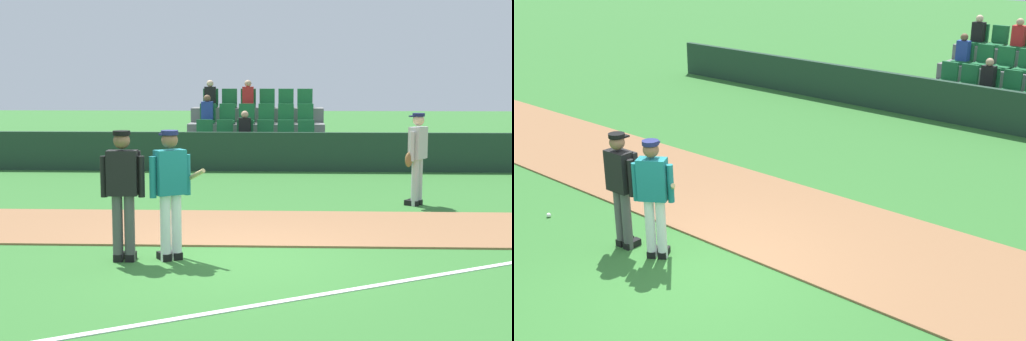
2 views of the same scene
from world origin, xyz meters
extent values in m
plane|color=#33702D|center=(0.00, 0.00, 0.00)|extent=(80.00, 80.00, 0.00)
cube|color=#936642|center=(0.00, 2.19, 0.01)|extent=(28.00, 2.78, 0.03)
cube|color=white|center=(3.00, -0.50, 0.01)|extent=(10.34, 6.26, 0.01)
cube|color=#1E3828|center=(0.00, 9.35, 0.50)|extent=(20.00, 0.16, 1.00)
cube|color=slate|center=(0.00, 11.22, 0.15)|extent=(3.90, 2.95, 0.30)
cube|color=slate|center=(0.00, 10.37, 0.50)|extent=(3.80, 0.85, 0.40)
cube|color=#1E6B38|center=(-1.38, 10.27, 0.75)|extent=(0.44, 0.40, 0.08)
cube|color=#1E6B38|center=(-1.38, 10.49, 1.00)|extent=(0.44, 0.08, 0.50)
cube|color=#1E6B38|center=(-0.83, 10.27, 0.75)|extent=(0.44, 0.40, 0.08)
cube|color=#1E6B38|center=(-0.83, 10.49, 1.00)|extent=(0.44, 0.08, 0.50)
cube|color=#1E6B38|center=(-0.28, 10.27, 0.75)|extent=(0.44, 0.40, 0.08)
cube|color=#1E6B38|center=(-0.28, 10.49, 1.00)|extent=(0.44, 0.08, 0.50)
cube|color=black|center=(-0.28, 10.32, 1.05)|extent=(0.32, 0.22, 0.52)
sphere|color=tan|center=(-0.28, 10.32, 1.40)|extent=(0.20, 0.20, 0.20)
cube|color=#1E6B38|center=(0.28, 10.27, 0.75)|extent=(0.44, 0.40, 0.08)
cube|color=#1E6B38|center=(0.28, 10.49, 1.00)|extent=(0.44, 0.08, 0.50)
cube|color=#1E6B38|center=(0.82, 10.27, 0.75)|extent=(0.44, 0.40, 0.08)
cube|color=#1E6B38|center=(0.82, 10.49, 1.00)|extent=(0.44, 0.08, 0.50)
cube|color=#1E6B38|center=(1.38, 10.27, 0.75)|extent=(0.44, 0.40, 0.08)
cube|color=#1E6B38|center=(1.38, 10.49, 1.00)|extent=(0.44, 0.08, 0.50)
cube|color=slate|center=(0.00, 11.22, 0.90)|extent=(3.80, 0.85, 0.40)
cube|color=#1E6B38|center=(-1.38, 11.12, 1.15)|extent=(0.44, 0.40, 0.08)
cube|color=#1E6B38|center=(-1.38, 11.34, 1.40)|extent=(0.44, 0.08, 0.50)
cube|color=#263F99|center=(-1.38, 11.17, 1.45)|extent=(0.32, 0.22, 0.52)
sphere|color=brown|center=(-1.38, 11.17, 1.80)|extent=(0.20, 0.20, 0.20)
cube|color=#1E6B38|center=(-0.83, 11.12, 1.15)|extent=(0.44, 0.40, 0.08)
cube|color=#1E6B38|center=(-0.83, 11.34, 1.40)|extent=(0.44, 0.08, 0.50)
cube|color=#1E6B38|center=(-0.28, 11.12, 1.15)|extent=(0.44, 0.40, 0.08)
cube|color=#1E6B38|center=(-0.28, 11.34, 1.40)|extent=(0.44, 0.08, 0.50)
cube|color=#1E6B38|center=(0.28, 11.12, 1.15)|extent=(0.44, 0.40, 0.08)
cube|color=#1E6B38|center=(0.28, 11.34, 1.40)|extent=(0.44, 0.08, 0.50)
cube|color=#1E6B38|center=(0.82, 11.12, 1.15)|extent=(0.44, 0.40, 0.08)
cube|color=#1E6B38|center=(0.82, 11.34, 1.40)|extent=(0.44, 0.08, 0.50)
cube|color=#1E6B38|center=(1.38, 11.12, 1.15)|extent=(0.44, 0.40, 0.08)
cube|color=#1E6B38|center=(1.38, 11.34, 1.40)|extent=(0.44, 0.08, 0.50)
cube|color=slate|center=(0.00, 12.07, 1.30)|extent=(3.80, 0.85, 0.40)
cube|color=#1E6B38|center=(-1.38, 11.97, 1.55)|extent=(0.44, 0.40, 0.08)
cube|color=#1E6B38|center=(-1.38, 12.19, 1.80)|extent=(0.44, 0.08, 0.50)
cube|color=black|center=(-1.38, 12.02, 1.85)|extent=(0.32, 0.22, 0.52)
sphere|color=beige|center=(-1.38, 12.02, 2.20)|extent=(0.20, 0.20, 0.20)
cube|color=#1E6B38|center=(-0.83, 11.97, 1.55)|extent=(0.44, 0.40, 0.08)
cube|color=#1E6B38|center=(-0.83, 12.19, 1.80)|extent=(0.44, 0.08, 0.50)
cube|color=#1E6B38|center=(-0.28, 11.97, 1.55)|extent=(0.44, 0.40, 0.08)
cube|color=#1E6B38|center=(-0.28, 12.19, 1.80)|extent=(0.44, 0.08, 0.50)
cube|color=red|center=(-0.28, 12.02, 1.85)|extent=(0.32, 0.22, 0.52)
sphere|color=tan|center=(-0.28, 12.02, 2.20)|extent=(0.20, 0.20, 0.20)
cube|color=#1E6B38|center=(0.28, 11.97, 1.55)|extent=(0.44, 0.40, 0.08)
cube|color=#1E6B38|center=(0.28, 12.19, 1.80)|extent=(0.44, 0.08, 0.50)
cube|color=#1E6B38|center=(0.82, 11.97, 1.55)|extent=(0.44, 0.40, 0.08)
cube|color=#1E6B38|center=(0.82, 12.19, 1.80)|extent=(0.44, 0.08, 0.50)
cube|color=#1E6B38|center=(1.38, 11.97, 1.55)|extent=(0.44, 0.40, 0.08)
cube|color=#1E6B38|center=(1.38, 12.19, 1.80)|extent=(0.44, 0.08, 0.50)
cylinder|color=white|center=(-0.76, -0.04, 0.45)|extent=(0.14, 0.14, 0.90)
cylinder|color=white|center=(-0.63, 0.05, 0.45)|extent=(0.14, 0.14, 0.90)
cube|color=black|center=(-0.80, 0.01, 0.05)|extent=(0.24, 0.28, 0.10)
cube|color=black|center=(-0.66, 0.10, 0.05)|extent=(0.24, 0.28, 0.10)
cube|color=#197075|center=(-0.70, 0.01, 1.20)|extent=(0.46, 0.40, 0.60)
cylinder|color=#197075|center=(-0.91, -0.13, 1.15)|extent=(0.09, 0.09, 0.55)
cylinder|color=#197075|center=(-0.49, 0.14, 1.15)|extent=(0.09, 0.09, 0.55)
sphere|color=brown|center=(-0.70, 0.01, 1.63)|extent=(0.22, 0.22, 0.22)
cylinder|color=#191E4C|center=(-0.70, 0.01, 1.73)|extent=(0.23, 0.23, 0.06)
cube|color=#191E4C|center=(-0.75, 0.09, 1.70)|extent=(0.22, 0.20, 0.02)
cylinder|color=tan|center=(-0.54, 0.23, 1.05)|extent=(0.65, 0.56, 0.41)
cylinder|color=#4C4C4C|center=(-1.40, -0.08, 0.45)|extent=(0.14, 0.14, 0.90)
cylinder|color=#4C4C4C|center=(-1.24, -0.08, 0.45)|extent=(0.14, 0.14, 0.90)
cube|color=black|center=(-1.40, -0.02, 0.05)|extent=(0.13, 0.26, 0.10)
cube|color=black|center=(-1.24, -0.02, 0.05)|extent=(0.13, 0.26, 0.10)
cube|color=black|center=(-1.32, -0.08, 1.20)|extent=(0.41, 0.23, 0.60)
cylinder|color=black|center=(-1.57, -0.09, 1.15)|extent=(0.09, 0.09, 0.55)
cylinder|color=black|center=(-1.07, -0.07, 1.15)|extent=(0.09, 0.09, 0.55)
sphere|color=brown|center=(-1.32, -0.08, 1.63)|extent=(0.22, 0.22, 0.22)
cylinder|color=black|center=(-1.32, -0.08, 1.73)|extent=(0.23, 0.23, 0.06)
cube|color=black|center=(-1.32, 0.02, 1.70)|extent=(0.18, 0.13, 0.02)
cube|color=black|center=(-1.32, 0.05, 1.20)|extent=(0.44, 0.09, 0.56)
cylinder|color=#B2B2B2|center=(3.29, 4.36, 0.45)|extent=(0.14, 0.14, 0.90)
cylinder|color=#B2B2B2|center=(3.38, 4.49, 0.45)|extent=(0.14, 0.14, 0.90)
cube|color=black|center=(3.24, 4.39, 0.05)|extent=(0.28, 0.25, 0.10)
cube|color=black|center=(3.33, 4.52, 0.05)|extent=(0.28, 0.25, 0.10)
cube|color=#B2B2B2|center=(3.33, 4.42, 1.20)|extent=(0.41, 0.45, 0.60)
cylinder|color=#B2B2B2|center=(3.19, 4.22, 1.15)|extent=(0.09, 0.09, 0.55)
cylinder|color=#B2B2B2|center=(3.48, 4.63, 1.15)|extent=(0.09, 0.09, 0.55)
sphere|color=beige|center=(3.33, 4.42, 1.63)|extent=(0.22, 0.22, 0.22)
cylinder|color=#191E4C|center=(3.33, 4.42, 1.73)|extent=(0.23, 0.23, 0.06)
cube|color=#191E4C|center=(3.25, 4.48, 1.70)|extent=(0.20, 0.22, 0.02)
ellipsoid|color=brown|center=(3.14, 4.23, 0.90)|extent=(0.21, 0.23, 0.28)
camera|label=1|loc=(0.86, -9.93, 2.52)|focal=53.11mm
camera|label=2|loc=(6.09, -5.47, 4.44)|focal=46.58mm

